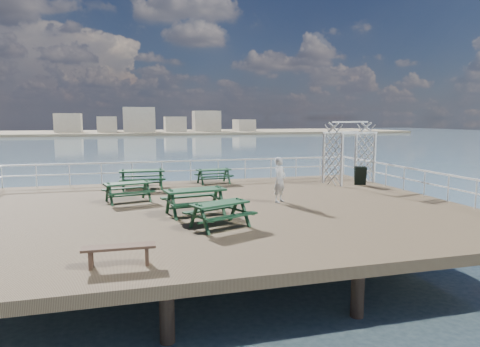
% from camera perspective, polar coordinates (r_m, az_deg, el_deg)
% --- Properties ---
extents(ground, '(18.00, 14.00, 0.30)m').
position_cam_1_polar(ground, '(15.83, -2.74, -5.02)').
color(ground, brown).
rests_on(ground, ground).
extents(sea_backdrop, '(300.00, 300.00, 9.20)m').
position_cam_1_polar(sea_backdrop, '(150.05, -9.32, 5.85)').
color(sea_backdrop, '#435D70').
rests_on(sea_backdrop, ground).
extents(railing, '(17.77, 13.76, 1.10)m').
position_cam_1_polar(railing, '(18.12, -4.76, -0.17)').
color(railing, white).
rests_on(railing, ground).
extents(picnic_table_a, '(2.06, 1.81, 0.86)m').
position_cam_1_polar(picnic_table_a, '(17.26, -14.71, -1.85)').
color(picnic_table_a, '#153A1F').
rests_on(picnic_table_a, ground).
extents(picnic_table_b, '(2.07, 1.69, 0.99)m').
position_cam_1_polar(picnic_table_b, '(20.26, -12.94, -0.22)').
color(picnic_table_b, '#153A1F').
rests_on(picnic_table_b, ground).
extents(picnic_table_c, '(1.80, 1.51, 0.81)m').
position_cam_1_polar(picnic_table_c, '(21.43, -3.53, 0.06)').
color(picnic_table_c, '#153A1F').
rests_on(picnic_table_c, ground).
extents(picnic_table_d, '(2.26, 1.94, 0.98)m').
position_cam_1_polar(picnic_table_d, '(14.57, -6.00, -3.00)').
color(picnic_table_d, '#153A1F').
rests_on(picnic_table_d, ground).
extents(picnic_table_e, '(2.17, 1.99, 0.86)m').
position_cam_1_polar(picnic_table_e, '(12.80, -2.70, -4.79)').
color(picnic_table_e, '#153A1F').
rests_on(picnic_table_e, ground).
extents(flat_bench_far, '(1.60, 0.42, 0.46)m').
position_cam_1_polar(flat_bench_far, '(9.94, -15.83, -9.90)').
color(flat_bench_far, brown).
rests_on(flat_bench_far, ground).
extents(trellis_arbor, '(2.77, 1.99, 3.10)m').
position_cam_1_polar(trellis_arbor, '(22.17, 14.36, 2.32)').
color(trellis_arbor, white).
rests_on(trellis_arbor, ground).
extents(sandwich_board, '(0.66, 0.57, 0.91)m').
position_cam_1_polar(sandwich_board, '(21.71, 15.74, -0.32)').
color(sandwich_board, black).
rests_on(sandwich_board, ground).
extents(person, '(0.76, 0.73, 1.76)m').
position_cam_1_polar(person, '(16.62, 5.33, -0.85)').
color(person, silver).
rests_on(person, ground).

